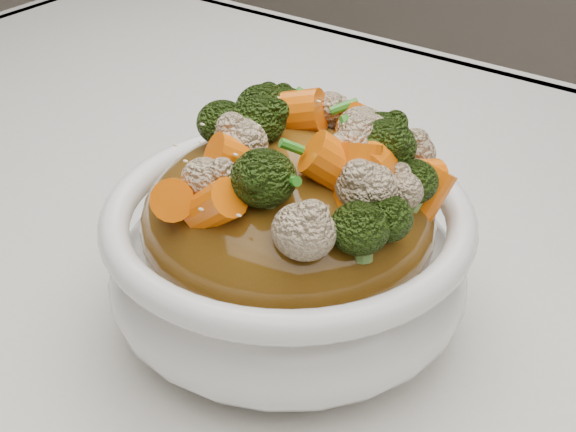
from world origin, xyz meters
The scene contains 8 objects.
tablecloth centered at (0.00, 0.00, 0.73)m, with size 1.20×0.80×0.04m, color silver.
bowl centered at (-0.04, -0.01, 0.79)m, with size 0.19×0.19×0.08m, color white, non-canonical shape.
sauce_base centered at (-0.04, -0.01, 0.81)m, with size 0.15×0.15×0.09m, color brown.
carrots centered at (-0.04, -0.01, 0.87)m, with size 0.15×0.15×0.05m, color orange, non-canonical shape.
broccoli centered at (-0.04, -0.01, 0.87)m, with size 0.15×0.15×0.04m, color black, non-canonical shape.
cauliflower centered at (-0.04, -0.01, 0.87)m, with size 0.15×0.15×0.03m, color #CFB48D, non-canonical shape.
scallions centered at (-0.04, -0.01, 0.87)m, with size 0.12×0.12×0.02m, color #2D821E, non-canonical shape.
sesame_seeds centered at (-0.04, -0.01, 0.87)m, with size 0.14×0.14×0.01m, color beige, non-canonical shape.
Camera 1 is at (0.17, -0.29, 1.04)m, focal length 50.00 mm.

